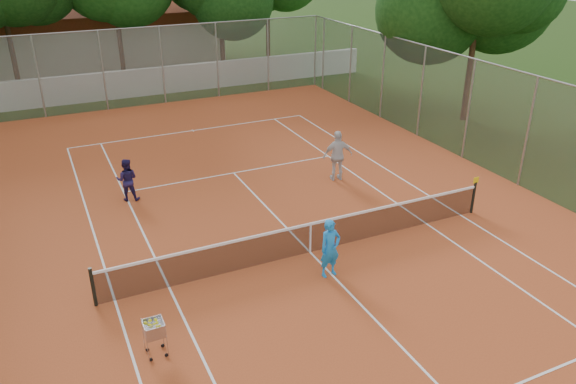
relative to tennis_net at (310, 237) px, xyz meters
name	(u,v)px	position (x,y,z in m)	size (l,w,h in m)	color
ground	(310,253)	(0.00, 0.00, -0.51)	(120.00, 120.00, 0.00)	#1A320D
court_pad	(310,253)	(0.00, 0.00, -0.50)	(18.00, 34.00, 0.02)	#AD4A21
court_lines	(310,252)	(0.00, 0.00, -0.49)	(10.98, 23.78, 0.01)	white
tennis_net	(310,237)	(0.00, 0.00, 0.00)	(11.88, 0.10, 0.98)	black
perimeter_fence	(311,190)	(0.00, 0.00, 1.49)	(18.00, 34.00, 4.00)	slate
boundary_wall	(156,81)	(0.00, 19.00, 0.24)	(26.00, 0.30, 1.50)	white
clubhouse	(91,30)	(-2.00, 29.00, 1.69)	(16.40, 9.00, 4.40)	beige
player_near	(330,248)	(-0.06, -1.24, 0.33)	(0.60, 0.39, 1.64)	#1A85E0
player_far_left	(127,180)	(-4.04, 5.73, 0.25)	(0.72, 0.56, 1.49)	#20184A
player_far_right	(338,156)	(3.27, 4.22, 0.45)	(1.10, 0.46, 1.88)	silver
ball_hopper	(155,337)	(-4.98, -2.39, -0.02)	(0.45, 0.45, 0.94)	#B2B2B9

